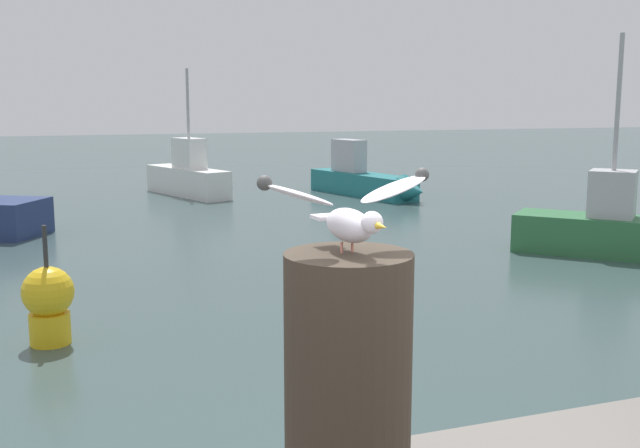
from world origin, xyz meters
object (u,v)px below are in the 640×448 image
Objects in this scene: boat_white at (184,176)px; channel_buoy at (49,302)px; seagull at (350,213)px; boat_teal at (367,181)px; mooring_post at (348,391)px.

boat_white is 3.07× the size of channel_buoy.
seagull is 18.90m from boat_teal.
channel_buoy is (-3.69, -12.89, -0.06)m from boat_white.
boat_teal is at bearing 51.78° from channel_buoy.
channel_buoy is at bearing 98.08° from seagull.
boat_teal is 1.14× the size of boat_white.
boat_white is at bearing 156.14° from boat_teal.
channel_buoy is (-0.91, 6.44, -1.29)m from mooring_post.
seagull reaches higher than mooring_post.
seagull is at bearing -83.03° from mooring_post.
channel_buoy is (-0.91, 6.45, -1.84)m from seagull.
mooring_post is at bearing -113.73° from boat_teal.
mooring_post is 19.57m from boat_white.
boat_white is 13.41m from channel_buoy.
boat_white is at bearing 74.02° from channel_buoy.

